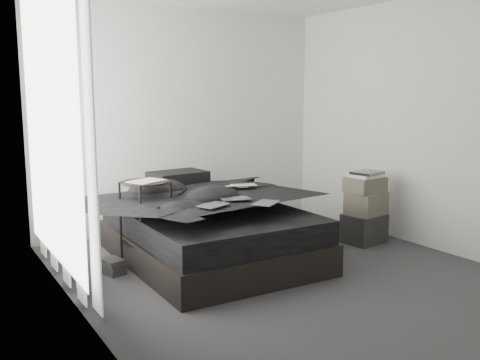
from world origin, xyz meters
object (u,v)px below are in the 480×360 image
bed (210,246)px  side_stand (146,225)px  box_lower (364,228)px  laptop (241,179)px

bed → side_stand: 0.67m
bed → box_lower: 1.76m
laptop → box_lower: size_ratio=0.78×
bed → box_lower: box_lower is taller
laptop → bed: bearing=-154.5°
box_lower → laptop: bearing=164.9°
side_stand → bed: bearing=-10.8°
bed → laptop: 0.73m
laptop → box_lower: laptop is taller
side_stand → box_lower: (2.34, -0.43, -0.24)m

